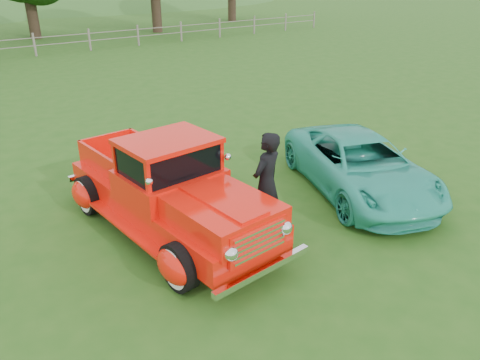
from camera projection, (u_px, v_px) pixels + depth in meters
ground at (251, 269)px, 7.43m from camera, size 140.00×140.00×0.00m
red_pickup at (169, 191)px, 8.20m from camera, size 2.42×5.07×1.78m
teal_sedan at (360, 165)px, 9.76m from camera, size 3.48×4.74×1.20m
man at (266, 183)px, 8.16m from camera, size 0.78×0.63×1.86m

